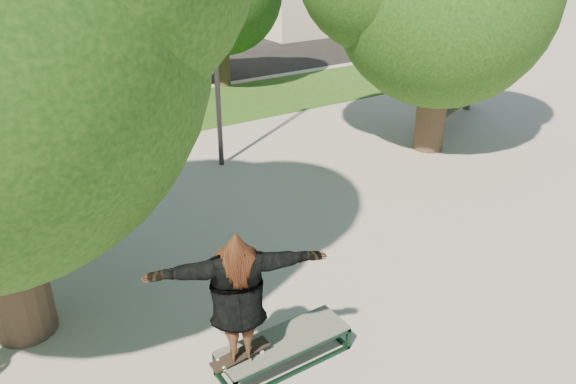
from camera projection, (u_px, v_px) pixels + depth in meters
ground at (305, 273)px, 9.45m from camera, size 120.00×120.00×0.00m
grass_strip at (154, 116)px, 17.10m from camera, size 30.00×4.00×0.02m
asphalt_strip at (66, 77)px, 21.50m from camera, size 40.00×8.00×0.01m
lamppost at (214, 32)px, 12.35m from camera, size 0.25×0.15×6.11m
grind_box at (284, 350)px, 7.45m from camera, size 1.80×0.60×0.38m
skater_rig at (237, 297)px, 6.64m from camera, size 2.20×1.28×1.81m
bench at (455, 105)px, 16.76m from camera, size 3.15×1.62×0.50m
car_grey at (4, 63)px, 20.37m from camera, size 2.63×5.51×1.52m
car_silver_b at (115, 56)px, 21.64m from camera, size 2.50×4.99×1.39m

